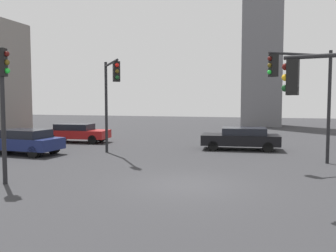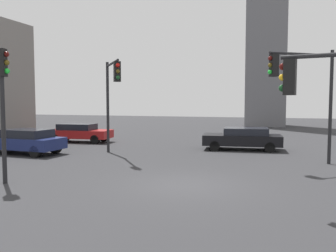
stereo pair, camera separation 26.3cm
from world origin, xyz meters
name	(u,v)px [view 1 (the left image)]	position (x,y,z in m)	size (l,w,h in m)	color
ground_plane	(186,185)	(0.00, 0.00, 0.00)	(104.17, 104.17, 0.00)	#2D2D30
traffic_light_0	(3,90)	(-6.39, -1.69, 3.44)	(0.49, 0.40, 4.91)	black
traffic_light_1	(303,83)	(4.27, 5.28, 3.85)	(2.94, 2.11, 5.41)	black
traffic_light_3	(111,87)	(-5.43, 5.26, 3.76)	(2.13, 2.89, 5.25)	black
car_0	(23,141)	(-10.54, 4.54, 0.75)	(4.54, 2.25, 1.41)	navy
car_2	(241,138)	(1.12, 9.96, 0.73)	(4.88, 2.51, 1.36)	black
car_4	(77,132)	(-10.68, 10.53, 0.72)	(4.64, 2.10, 1.34)	maroon
skyline_tower	(263,13)	(1.75, 31.70, 13.32)	(4.54, 4.54, 26.64)	slate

